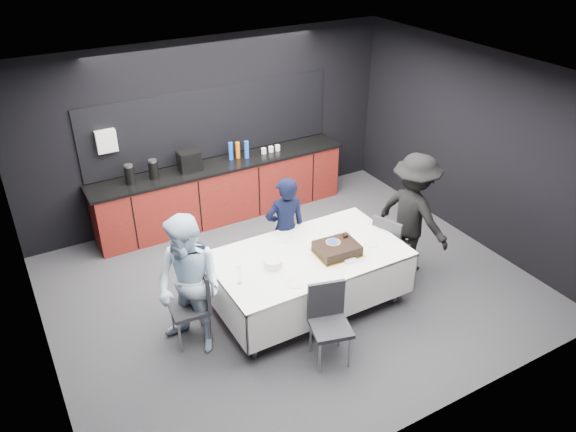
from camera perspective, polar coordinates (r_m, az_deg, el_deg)
The scene contains 18 objects.
ground at distance 7.51m, azimuth 0.38°, elevation -7.29°, with size 6.00×6.00×0.00m, color #3C3C40.
room_shell at distance 6.56m, azimuth 0.43°, elevation 5.75°, with size 6.04×5.04×2.82m.
kitchenette at distance 8.92m, azimuth -6.84°, elevation 3.05°, with size 4.10×0.64×2.05m.
party_table at distance 6.86m, azimuth 2.07°, elevation -4.78°, with size 2.32×1.32×0.78m.
cake_assembly at distance 6.77m, azimuth 5.00°, elevation -3.32°, with size 0.56×0.47×0.17m.
plate_stack at distance 6.52m, azimuth -1.55°, elevation -4.81°, with size 0.22×0.22×0.10m, color white.
loose_plate_near at distance 6.29m, azimuth 0.74°, elevation -6.82°, with size 0.22×0.22×0.01m, color white.
loose_plate_right_a at distance 7.22m, azimuth 5.53°, elevation -1.62°, with size 0.18×0.18×0.01m, color white.
loose_plate_right_b at distance 7.03m, azimuth 8.48°, elevation -2.78°, with size 0.18×0.18×0.01m, color white.
loose_plate_far at distance 7.03m, azimuth 0.13°, elevation -2.42°, with size 0.22×0.22×0.01m, color white.
fork_pile at distance 6.67m, azimuth 6.39°, elevation -4.52°, with size 0.15×0.09×0.02m, color white.
champagne_flute at distance 6.22m, azimuth -5.01°, elevation -5.64°, with size 0.06×0.06×0.22m.
chair_left at distance 6.53m, azimuth -9.42°, elevation -8.44°, with size 0.46×0.46×0.92m.
chair_right at distance 7.56m, azimuth 10.26°, elevation -2.64°, with size 0.54×0.54×0.92m.
chair_near at distance 6.23m, azimuth 4.14°, elevation -10.21°, with size 0.51×0.51×0.92m.
person_center at distance 7.31m, azimuth -0.27°, elevation -1.36°, with size 0.55×0.36×1.50m, color black.
person_left at distance 6.24m, azimuth -10.00°, elevation -7.00°, with size 0.82×0.64×1.69m, color silver.
person_right at distance 7.63m, azimuth 12.59°, elevation 0.20°, with size 1.10×0.63×1.70m, color black.
Camera 1 is at (-3.00, -5.18, 4.55)m, focal length 35.00 mm.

